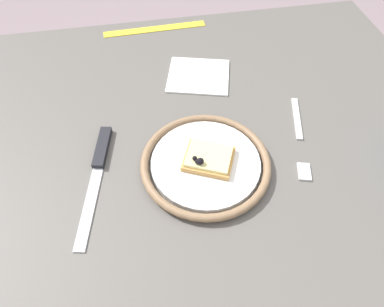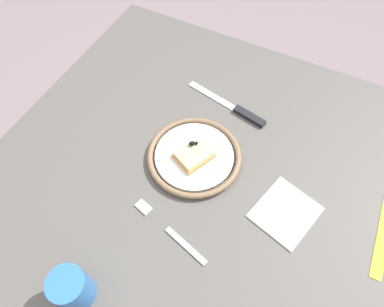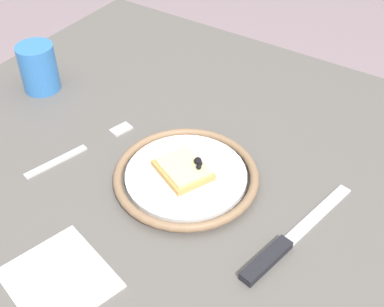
# 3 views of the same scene
# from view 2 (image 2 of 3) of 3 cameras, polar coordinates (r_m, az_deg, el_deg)

# --- Properties ---
(ground_plane) EXTENTS (6.00, 6.00, 0.00)m
(ground_plane) POSITION_cam_2_polar(r_m,az_deg,el_deg) (1.53, 0.05, -17.16)
(ground_plane) COLOR gray
(dining_table) EXTENTS (0.96, 0.94, 0.76)m
(dining_table) POSITION_cam_2_polar(r_m,az_deg,el_deg) (0.90, 0.08, -5.95)
(dining_table) COLOR #5B5651
(dining_table) RESTS_ON ground_plane
(plate) EXTENTS (0.23, 0.23, 0.02)m
(plate) POSITION_cam_2_polar(r_m,az_deg,el_deg) (0.83, 0.38, -0.44)
(plate) COLOR white
(plate) RESTS_ON dining_table
(pizza_slice_near) EXTENTS (0.10, 0.09, 0.03)m
(pizza_slice_near) POSITION_cam_2_polar(r_m,az_deg,el_deg) (0.81, 0.26, -0.18)
(pizza_slice_near) COLOR tan
(pizza_slice_near) RESTS_ON plate
(knife) EXTENTS (0.07, 0.24, 0.01)m
(knife) POSITION_cam_2_polar(r_m,az_deg,el_deg) (0.93, 7.71, 7.01)
(knife) COLOR silver
(knife) RESTS_ON dining_table
(fork) EXTENTS (0.07, 0.20, 0.00)m
(fork) POSITION_cam_2_polar(r_m,az_deg,el_deg) (0.76, -3.73, -12.51)
(fork) COLOR silver
(fork) RESTS_ON dining_table
(cup) EXTENTS (0.07, 0.07, 0.09)m
(cup) POSITION_cam_2_polar(r_m,az_deg,el_deg) (0.71, -19.09, -20.21)
(cup) COLOR #3372BF
(cup) RESTS_ON dining_table
(napkin) EXTENTS (0.16, 0.15, 0.00)m
(napkin) POSITION_cam_2_polar(r_m,az_deg,el_deg) (0.80, 14.97, -9.60)
(napkin) COLOR white
(napkin) RESTS_ON dining_table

